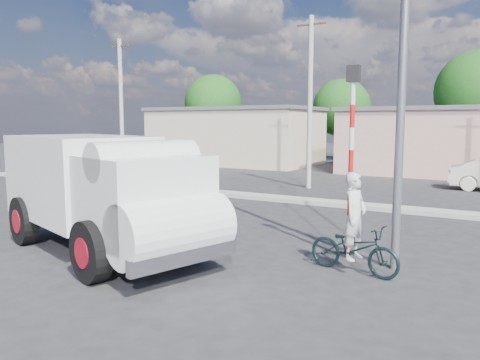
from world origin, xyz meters
The scene contains 10 objects.
ground_plane centered at (0.00, 0.00, 0.00)m, with size 120.00×120.00×0.00m, color #262629.
median centered at (0.00, 8.00, 0.08)m, with size 40.00×0.80×0.16m, color #99968E.
truck centered at (-1.94, -1.00, 1.54)m, with size 7.13×4.33×2.77m.
bicycle centered at (3.62, 0.50, 0.52)m, with size 0.69×1.97×1.04m, color black.
cyclist centered at (3.62, 0.50, 0.90)m, with size 0.65×0.43×1.79m, color silver.
traffic_pole centered at (3.20, 1.50, 2.59)m, with size 0.28×0.18×4.36m.
streetlight centered at (4.14, 1.20, 4.96)m, with size 2.34×0.22×9.00m.
building_row centered at (1.10, 22.00, 2.13)m, with size 37.80×7.30×4.44m.
tree_row centered at (3.76, 28.45, 4.99)m, with size 43.62×7.43×8.42m.
utility_poles centered at (3.25, 12.00, 4.07)m, with size 35.40×0.24×8.00m.
Camera 1 is at (6.31, -8.83, 3.10)m, focal length 35.00 mm.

